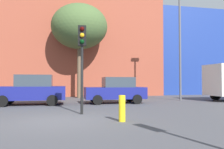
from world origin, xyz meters
TOP-DOWN VIEW (x-y plane):
  - ground_plane at (0.00, 0.00)m, footprint 200.00×200.00m
  - building_backdrop at (0.20, 19.89)m, footprint 39.31×12.70m
  - parked_car_1 at (-1.80, 6.31)m, footprint 4.30×2.11m
  - parked_car_2 at (3.61, 6.31)m, footprint 4.02×1.97m
  - traffic_light_island at (0.97, 1.48)m, footprint 0.38×0.38m
  - bare_tree_0 at (1.53, 11.84)m, footprint 5.02×5.02m
  - bollard_yellow_0 at (2.25, -0.66)m, footprint 0.24×0.24m
  - street_lamp at (9.03, 7.51)m, footprint 0.80×0.24m

SIDE VIEW (x-z plane):
  - ground_plane at x=0.00m, z-range 0.00..0.00m
  - bollard_yellow_0 at x=2.25m, z-range 0.00..0.94m
  - parked_car_2 at x=3.61m, z-range 0.00..1.74m
  - parked_car_1 at x=-1.80m, z-range -0.01..1.86m
  - traffic_light_island at x=0.97m, z-range 0.93..4.86m
  - street_lamp at x=9.03m, z-range 0.54..9.39m
  - building_backdrop at x=0.20m, z-range -1.13..11.52m
  - bare_tree_0 at x=1.53m, z-range 2.17..10.57m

